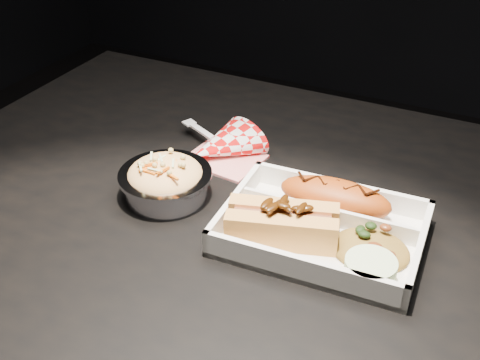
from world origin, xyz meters
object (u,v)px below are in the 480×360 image
dining_table (290,273)px  foil_coleslaw_cup (166,179)px  napkin_fork (222,146)px  hotdog (282,221)px  fried_pastry (335,197)px  food_tray (322,232)px

dining_table → foil_coleslaw_cup: foil_coleslaw_cup is taller
napkin_fork → hotdog: bearing=-17.1°
fried_pastry → hotdog: 0.09m
dining_table → foil_coleslaw_cup: size_ratio=9.17×
food_tray → fried_pastry: size_ratio=1.70×
fried_pastry → foil_coleslaw_cup: foil_coleslaw_cup is taller
foil_coleslaw_cup → napkin_fork: 0.14m
fried_pastry → foil_coleslaw_cup: bearing=-165.2°
fried_pastry → hotdog: bearing=-116.0°
food_tray → foil_coleslaw_cup: (-0.23, -0.01, 0.02)m
hotdog → napkin_fork: size_ratio=0.92×
hotdog → napkin_fork: (-0.17, 0.16, -0.02)m
dining_table → napkin_fork: (-0.17, 0.11, 0.11)m
hotdog → napkin_fork: bearing=119.7°
fried_pastry → napkin_fork: (-0.21, 0.07, -0.01)m
fried_pastry → napkin_fork: 0.22m
dining_table → napkin_fork: bearing=146.1°
food_tray → foil_coleslaw_cup: 0.23m
dining_table → food_tray: size_ratio=4.65×
dining_table → napkin_fork: size_ratio=7.38×
fried_pastry → dining_table: bearing=-137.8°
foil_coleslaw_cup → dining_table: bearing=6.7°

